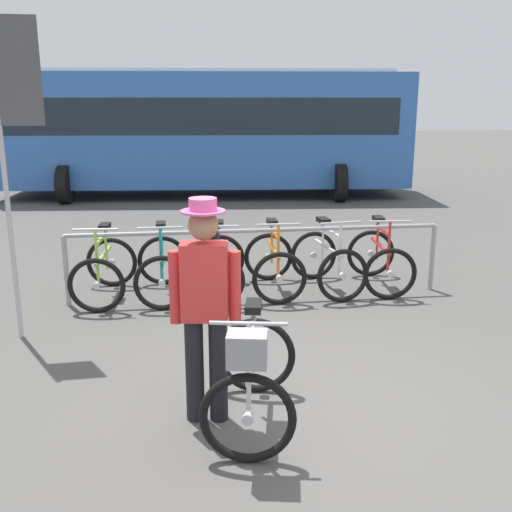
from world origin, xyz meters
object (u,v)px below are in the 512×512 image
Objects in this scene: banner_flag at (13,117)px; racked_bike_orange at (274,264)px; racked_bike_teal at (162,268)px; racked_bike_black at (219,266)px; person_with_featured_bike at (205,303)px; racked_bike_lime at (104,270)px; featured_bicycle at (251,375)px; bus_distant at (205,126)px; racked_bike_white at (327,262)px; racked_bike_red at (380,260)px.

racked_bike_orange is at bearing 20.17° from banner_flag.
racked_bike_teal and racked_bike_orange have the same top height.
racked_bike_black is 0.69× the size of person_with_featured_bike.
racked_bike_lime is 1.02× the size of racked_bike_orange.
person_with_featured_bike is at bearing 144.92° from featured_bicycle.
racked_bike_orange is 0.11× the size of bus_distant.
racked_bike_teal is 0.11× the size of bus_distant.
racked_bike_lime and racked_bike_orange have the same top height.
bus_distant is (-0.06, 8.24, 1.37)m from racked_bike_orange.
person_with_featured_bike is (0.25, -3.06, 0.58)m from racked_bike_teal.
featured_bicycle is at bearing -80.39° from racked_bike_teal.
racked_bike_white is 0.11× the size of bus_distant.
racked_bike_lime is at bearing 59.02° from banner_flag.
bus_distant is (0.64, 8.21, 1.37)m from racked_bike_black.
racked_bike_white is 8.41m from bus_distant.
person_with_featured_bike is 2.86m from banner_flag.
racked_bike_black is at bearing 26.86° from banner_flag.
racked_bike_red is 8.53m from bus_distant.
banner_flag reaches higher than racked_bike_orange.
racked_bike_white is 0.70m from racked_bike_red.
featured_bicycle is at bearing -35.08° from person_with_featured_bike.
racked_bike_red is 3.94m from person_with_featured_bike.
racked_bike_orange is 1.00× the size of racked_bike_white.
racked_bike_red is (1.40, -0.06, -0.00)m from racked_bike_orange.
racked_bike_red is at bearing -2.48° from racked_bike_black.
racked_bike_teal and racked_bike_black have the same top height.
racked_bike_white is at bearing 58.09° from person_with_featured_bike.
racked_bike_black is 3.25m from featured_bicycle.
featured_bicycle is at bearing -93.93° from bus_distant.
racked_bike_teal is at bearing 38.26° from banner_flag.
racked_bike_teal is at bearing 177.52° from racked_bike_white.
racked_bike_orange is at bearing -2.48° from racked_bike_black.
racked_bike_black is at bearing 87.46° from featured_bicycle.
racked_bike_white and racked_bike_red have the same top height.
person_with_featured_bike is at bearing -85.40° from racked_bike_teal.
bus_distant is at bearing 85.52° from racked_bike_black.
bus_distant is at bearing 80.68° from racked_bike_teal.
banner_flag reaches higher than racked_bike_red.
featured_bicycle is 11.56m from bus_distant.
racked_bike_lime is at bearing 177.52° from racked_bike_orange.
racked_bike_black is 1.03× the size of racked_bike_white.
racked_bike_lime and racked_bike_teal have the same top height.
racked_bike_orange is at bearing 177.52° from racked_bike_red.
racked_bike_white is at bearing 177.52° from racked_bike_red.
racked_bike_lime is 0.99× the size of racked_bike_red.
featured_bicycle is 0.12× the size of bus_distant.
person_with_featured_bike is at bearing -121.91° from racked_bike_white.
racked_bike_white is 0.36× the size of banner_flag.
banner_flag reaches higher than bus_distant.
racked_bike_teal and racked_bike_white have the same top height.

